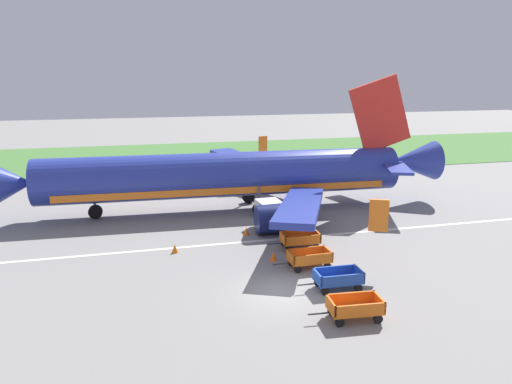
% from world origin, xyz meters
% --- Properties ---
extents(ground_plane, '(220.00, 220.00, 0.00)m').
position_xyz_m(ground_plane, '(0.00, 0.00, 0.00)').
color(ground_plane, gray).
extents(grass_strip, '(220.00, 28.00, 0.06)m').
position_xyz_m(grass_strip, '(0.00, 44.48, 0.03)').
color(grass_strip, '#477A38').
rests_on(grass_strip, ground).
extents(apron_stripe, '(120.00, 0.36, 0.01)m').
position_xyz_m(apron_stripe, '(0.00, 8.24, 0.01)').
color(apron_stripe, silver).
rests_on(apron_stripe, ground).
extents(airplane, '(37.61, 30.27, 11.34)m').
position_xyz_m(airplane, '(1.17, 16.37, 3.05)').
color(airplane, '#28389E').
rests_on(airplane, ground).
extents(baggage_cart_nearest, '(3.60, 1.60, 1.07)m').
position_xyz_m(baggage_cart_nearest, '(2.52, -3.74, 0.60)').
color(baggage_cart_nearest, orange).
rests_on(baggage_cart_nearest, ground).
extents(baggage_cart_second_in_row, '(3.57, 1.48, 1.07)m').
position_xyz_m(baggage_cart_second_in_row, '(3.12, -0.42, 0.60)').
color(baggage_cart_second_in_row, '#234CB2').
rests_on(baggage_cart_second_in_row, ground).
extents(baggage_cart_third_in_row, '(3.56, 1.45, 1.07)m').
position_xyz_m(baggage_cart_third_in_row, '(2.67, 2.80, 0.60)').
color(baggage_cart_third_in_row, orange).
rests_on(baggage_cart_third_in_row, ground).
extents(baggage_cart_fourth_in_row, '(3.57, 1.48, 1.07)m').
position_xyz_m(baggage_cart_fourth_in_row, '(3.28, 6.18, 0.60)').
color(baggage_cart_fourth_in_row, orange).
rests_on(baggage_cart_fourth_in_row, ground).
extents(service_truck_beside_carts, '(4.49, 2.25, 2.10)m').
position_xyz_m(service_truck_beside_carts, '(3.00, 11.05, 1.10)').
color(service_truck_beside_carts, slate).
rests_on(service_truck_beside_carts, ground).
extents(traffic_cone_near_plane, '(0.47, 0.47, 0.61)m').
position_xyz_m(traffic_cone_near_plane, '(0.92, 4.44, 0.31)').
color(traffic_cone_near_plane, orange).
rests_on(traffic_cone_near_plane, ground).
extents(traffic_cone_mid_apron, '(0.42, 0.42, 0.56)m').
position_xyz_m(traffic_cone_mid_apron, '(-4.90, 7.40, 0.28)').
color(traffic_cone_mid_apron, orange).
rests_on(traffic_cone_mid_apron, ground).
extents(traffic_cone_by_carts, '(0.43, 0.43, 0.56)m').
position_xyz_m(traffic_cone_by_carts, '(0.45, 9.77, 0.28)').
color(traffic_cone_by_carts, orange).
rests_on(traffic_cone_by_carts, ground).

